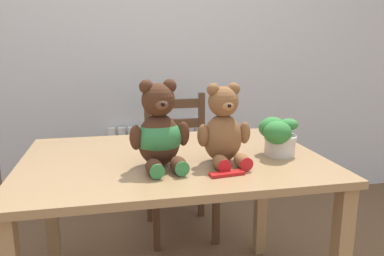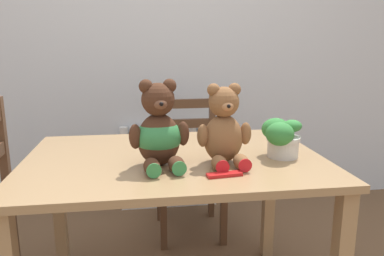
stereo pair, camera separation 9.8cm
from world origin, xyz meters
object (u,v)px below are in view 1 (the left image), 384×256
(teddy_bear_right, at_px, (224,129))
(chocolate_bar, at_px, (227,174))
(potted_plant, at_px, (278,135))
(teddy_bear_left, at_px, (159,132))
(wooden_chair_behind, at_px, (179,165))

(teddy_bear_right, height_order, chocolate_bar, teddy_bear_right)
(potted_plant, relative_size, chocolate_bar, 1.38)
(teddy_bear_left, bearing_deg, chocolate_bar, 138.27)
(wooden_chair_behind, height_order, potted_plant, potted_plant)
(teddy_bear_right, bearing_deg, teddy_bear_left, -4.02)
(wooden_chair_behind, xyz_separation_m, teddy_bear_left, (-0.24, -0.90, 0.44))
(wooden_chair_behind, bearing_deg, teddy_bear_left, 75.31)
(teddy_bear_left, xyz_separation_m, chocolate_bar, (0.23, -0.16, -0.13))
(wooden_chair_behind, bearing_deg, teddy_bear_right, 91.46)
(wooden_chair_behind, height_order, teddy_bear_right, teddy_bear_right)
(wooden_chair_behind, xyz_separation_m, teddy_bear_right, (0.02, -0.91, 0.45))
(wooden_chair_behind, distance_m, chocolate_bar, 1.11)
(teddy_bear_left, xyz_separation_m, potted_plant, (0.52, 0.04, -0.05))
(wooden_chair_behind, bearing_deg, chocolate_bar, 89.50)
(potted_plant, bearing_deg, wooden_chair_behind, 108.06)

